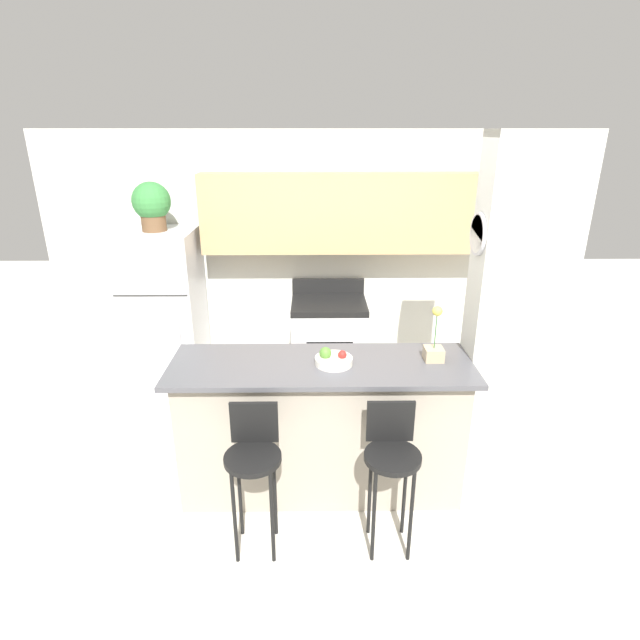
{
  "coord_description": "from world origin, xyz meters",
  "views": [
    {
      "loc": [
        -0.05,
        -3.1,
        2.55
      ],
      "look_at": [
        0.0,
        0.7,
        1.09
      ],
      "focal_mm": 28.0,
      "sensor_mm": 36.0,
      "label": 1
    }
  ],
  "objects": [
    {
      "name": "ground_plane",
      "position": [
        0.0,
        0.0,
        0.0
      ],
      "size": [
        14.0,
        14.0,
        0.0
      ],
      "primitive_type": "plane",
      "color": "beige"
    },
    {
      "name": "wall_back",
      "position": [
        0.11,
        1.94,
        1.5
      ],
      "size": [
        5.6,
        0.38,
        2.55
      ],
      "color": "silver",
      "rests_on": "ground_plane"
    },
    {
      "name": "pillar_right",
      "position": [
        1.23,
        0.17,
        1.28
      ],
      "size": [
        0.38,
        0.32,
        2.55
      ],
      "color": "silver",
      "rests_on": "ground_plane"
    },
    {
      "name": "counter_bar",
      "position": [
        0.0,
        0.0,
        0.52
      ],
      "size": [
        2.1,
        0.68,
        1.04
      ],
      "color": "gray",
      "rests_on": "ground_plane"
    },
    {
      "name": "refrigerator",
      "position": [
        -1.55,
        1.61,
        0.82
      ],
      "size": [
        0.71,
        0.72,
        1.65
      ],
      "color": "silver",
      "rests_on": "ground_plane"
    },
    {
      "name": "stove_range",
      "position": [
        0.1,
        1.67,
        0.46
      ],
      "size": [
        0.76,
        0.62,
        1.07
      ],
      "color": "silver",
      "rests_on": "ground_plane"
    },
    {
      "name": "bar_stool_left",
      "position": [
        -0.42,
        -0.55,
        0.66
      ],
      "size": [
        0.35,
        0.35,
        0.99
      ],
      "color": "black",
      "rests_on": "ground_plane"
    },
    {
      "name": "bar_stool_right",
      "position": [
        0.42,
        -0.55,
        0.66
      ],
      "size": [
        0.35,
        0.35,
        0.99
      ],
      "color": "black",
      "rests_on": "ground_plane"
    },
    {
      "name": "potted_plant_on_fridge",
      "position": [
        -1.55,
        1.61,
        1.89
      ],
      "size": [
        0.35,
        0.35,
        0.45
      ],
      "color": "brown",
      "rests_on": "refrigerator"
    },
    {
      "name": "orchid_vase",
      "position": [
        0.78,
        0.04,
        1.14
      ],
      "size": [
        0.13,
        0.13,
        0.4
      ],
      "color": "tan",
      "rests_on": "counter_bar"
    },
    {
      "name": "fruit_bowl",
      "position": [
        0.08,
        -0.01,
        1.07
      ],
      "size": [
        0.26,
        0.26,
        0.12
      ],
      "color": "silver",
      "rests_on": "counter_bar"
    }
  ]
}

